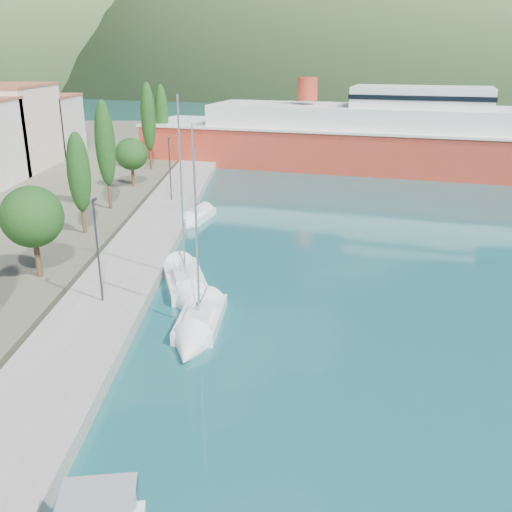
{
  "coord_description": "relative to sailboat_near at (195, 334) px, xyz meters",
  "views": [
    {
      "loc": [
        0.77,
        -16.78,
        14.41
      ],
      "look_at": [
        0.0,
        14.0,
        3.5
      ],
      "focal_mm": 40.0,
      "sensor_mm": 36.0,
      "label": 1
    }
  ],
  "objects": [
    {
      "name": "lamp_posts",
      "position": [
        -5.81,
        4.67,
        3.79
      ],
      "size": [
        0.15,
        45.23,
        6.06
      ],
      "color": "#2D2D33",
      "rests_on": "quay"
    },
    {
      "name": "sailboat_far",
      "position": [
        -3.22,
        21.92,
        -0.02
      ],
      "size": [
        3.72,
        6.84,
        9.58
      ],
      "color": "silver",
      "rests_on": "ground"
    },
    {
      "name": "sailboat_mid",
      "position": [
        -1.02,
        5.36,
        0.02
      ],
      "size": [
        4.74,
        9.47,
        13.18
      ],
      "color": "silver",
      "rests_on": "ground"
    },
    {
      "name": "ferry",
      "position": [
        17.2,
        49.36,
        3.42
      ],
      "size": [
        62.62,
        29.35,
        12.2
      ],
      "color": "#B13522",
      "rests_on": "ground"
    },
    {
      "name": "tree_row",
      "position": [
        -11.07,
        20.6,
        5.41
      ],
      "size": [
        3.94,
        64.41,
        10.67
      ],
      "color": "#47301E",
      "rests_on": "land_strip"
    },
    {
      "name": "sailboat_near",
      "position": [
        0.0,
        0.0,
        0.0
      ],
      "size": [
        2.73,
        7.68,
        10.85
      ],
      "color": "silver",
      "rests_on": "ground"
    },
    {
      "name": "quay",
      "position": [
        -5.81,
        15.57,
        0.1
      ],
      "size": [
        5.0,
        88.0,
        0.8
      ],
      "primitive_type": "cube",
      "color": "gray",
      "rests_on": "ground"
    },
    {
      "name": "ground",
      "position": [
        3.19,
        109.57,
        -0.3
      ],
      "size": [
        1400.0,
        1400.0,
        0.0
      ],
      "primitive_type": "plane",
      "color": "#175254"
    }
  ]
}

